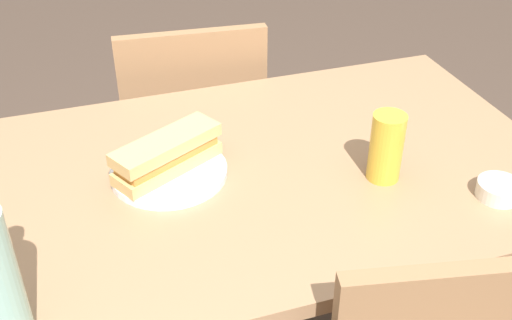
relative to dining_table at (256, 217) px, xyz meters
name	(u,v)px	position (x,y,z in m)	size (l,w,h in m)	color
dining_table	(256,217)	(0.00, 0.00, 0.00)	(1.19, 0.73, 0.76)	#997251
chair_far	(193,138)	(-0.01, 0.56, -0.14)	(0.43, 0.43, 0.86)	#936B47
plate_near	(169,172)	(-0.17, 0.03, 0.13)	(0.22, 0.22, 0.01)	white
baguette_sandwich_near	(167,154)	(-0.17, 0.03, 0.17)	(0.23, 0.16, 0.07)	tan
knife_near	(148,160)	(-0.20, 0.07, 0.14)	(0.16, 0.11, 0.01)	silver
beer_glass	(386,147)	(0.22, -0.10, 0.19)	(0.06, 0.06, 0.14)	gold
olive_bowl	(499,190)	(0.39, -0.22, 0.14)	(0.08, 0.08, 0.03)	silver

